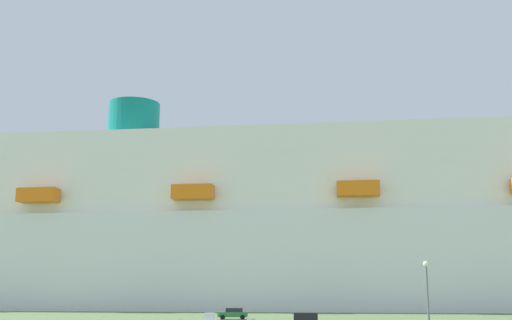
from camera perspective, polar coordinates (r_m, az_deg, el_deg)
ground_plane at (r=102.30m, az=-2.54°, el=-13.91°), size 600.00×600.00×0.00m
cruise_ship at (r=136.96m, az=2.76°, el=-6.68°), size 268.69×37.76×52.71m
street_lamp at (r=63.89m, az=15.16°, el=-10.83°), size 0.56×0.56×6.83m
parked_car_green_wagon at (r=92.27m, az=-2.07°, el=-13.64°), size 4.45×2.56×1.58m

